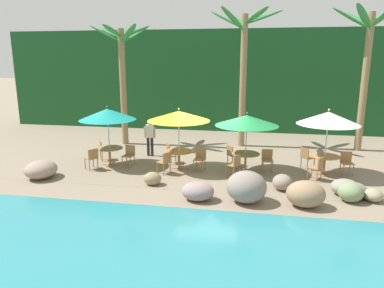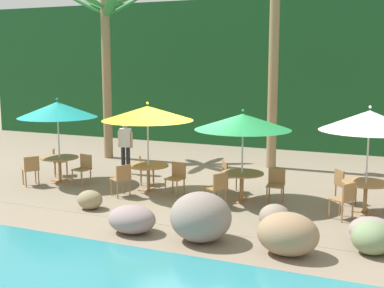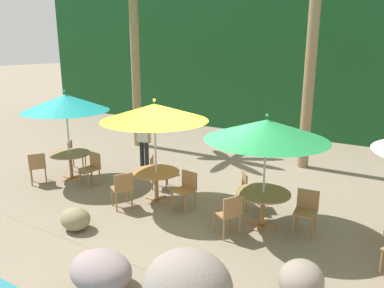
% 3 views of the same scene
% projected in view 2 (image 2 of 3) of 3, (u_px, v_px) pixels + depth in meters
% --- Properties ---
extents(ground_plane, '(120.00, 120.00, 0.00)m').
position_uv_depth(ground_plane, '(192.00, 194.00, 13.71)').
color(ground_plane, gray).
extents(terrace_deck, '(18.00, 5.20, 0.01)m').
position_uv_depth(terrace_deck, '(192.00, 194.00, 13.71)').
color(terrace_deck, gray).
rests_on(terrace_deck, ground).
extents(foliage_backdrop, '(28.00, 2.40, 6.00)m').
position_uv_depth(foliage_backdrop, '(277.00, 73.00, 21.38)').
color(foliage_backdrop, '#194C23').
rests_on(foliage_backdrop, ground).
extents(rock_seawall, '(13.92, 2.88, 0.99)m').
position_uv_depth(rock_seawall, '(160.00, 213.00, 10.85)').
color(rock_seawall, gray).
rests_on(rock_seawall, ground).
extents(umbrella_teal, '(2.29, 2.29, 2.47)m').
position_uv_depth(umbrella_teal, '(57.00, 110.00, 14.80)').
color(umbrella_teal, silver).
rests_on(umbrella_teal, ground).
extents(dining_table_teal, '(1.10, 1.10, 0.74)m').
position_uv_depth(dining_table_teal, '(60.00, 161.00, 15.04)').
color(dining_table_teal, '#A37547').
rests_on(dining_table_teal, ground).
extents(chair_teal_seaward, '(0.47, 0.48, 0.87)m').
position_uv_depth(chair_teal_seaward, '(84.00, 167.00, 14.70)').
color(chair_teal_seaward, '#9E7042').
rests_on(chair_teal_seaward, ground).
extents(chair_teal_inland, '(0.59, 0.59, 0.87)m').
position_uv_depth(chair_teal_inland, '(58.00, 159.00, 15.86)').
color(chair_teal_inland, '#9E7042').
rests_on(chair_teal_inland, ground).
extents(chair_teal_left, '(0.59, 0.59, 0.87)m').
position_uv_depth(chair_teal_left, '(31.00, 168.00, 14.56)').
color(chair_teal_left, '#9E7042').
rests_on(chair_teal_left, ground).
extents(umbrella_yellow, '(2.46, 2.46, 2.46)m').
position_uv_depth(umbrella_yellow, '(148.00, 113.00, 13.66)').
color(umbrella_yellow, silver).
rests_on(umbrella_yellow, ground).
extents(dining_table_yellow, '(1.10, 1.10, 0.74)m').
position_uv_depth(dining_table_yellow, '(148.00, 170.00, 13.91)').
color(dining_table_yellow, '#A37547').
rests_on(dining_table_yellow, ground).
extents(chair_yellow_seaward, '(0.47, 0.48, 0.87)m').
position_uv_depth(chair_yellow_seaward, '(177.00, 176.00, 13.58)').
color(chair_yellow_seaward, '#9E7042').
rests_on(chair_yellow_seaward, ground).
extents(chair_yellow_inland, '(0.58, 0.58, 0.87)m').
position_uv_depth(chair_yellow_inland, '(144.00, 167.00, 14.75)').
color(chair_yellow_inland, '#9E7042').
rests_on(chair_yellow_inland, ground).
extents(chair_yellow_left, '(0.58, 0.58, 0.87)m').
position_uv_depth(chair_yellow_left, '(122.00, 178.00, 13.38)').
color(chair_yellow_left, '#9E7042').
rests_on(chair_yellow_left, ground).
extents(umbrella_green, '(2.42, 2.42, 2.35)m').
position_uv_depth(umbrella_green, '(243.00, 122.00, 12.74)').
color(umbrella_green, silver).
rests_on(umbrella_green, ground).
extents(dining_table_green, '(1.10, 1.10, 0.74)m').
position_uv_depth(dining_table_green, '(242.00, 178.00, 12.97)').
color(dining_table_green, '#A37547').
rests_on(dining_table_green, ground).
extents(chair_green_seaward, '(0.46, 0.47, 0.87)m').
position_uv_depth(chair_green_seaward, '(276.00, 183.00, 12.82)').
color(chair_green_seaward, '#9E7042').
rests_on(chair_green_seaward, ground).
extents(chair_green_inland, '(0.59, 0.59, 0.87)m').
position_uv_depth(chair_green_inland, '(229.00, 174.00, 13.79)').
color(chair_green_inland, '#9E7042').
rests_on(chair_green_inland, ground).
extents(chair_green_left, '(0.58, 0.58, 0.87)m').
position_uv_depth(chair_green_left, '(218.00, 187.00, 12.44)').
color(chair_green_left, '#9E7042').
rests_on(chair_green_left, ground).
extents(umbrella_white, '(2.28, 2.28, 2.53)m').
position_uv_depth(umbrella_white, '(370.00, 121.00, 11.71)').
color(umbrella_white, silver).
rests_on(umbrella_white, ground).
extents(dining_table_white, '(1.10, 1.10, 0.74)m').
position_uv_depth(dining_table_white, '(366.00, 187.00, 11.96)').
color(dining_table_white, '#A37547').
rests_on(dining_table_white, ground).
extents(chair_white_inland, '(0.60, 0.59, 0.87)m').
position_uv_depth(chair_white_inland, '(343.00, 184.00, 12.77)').
color(chair_white_inland, '#9E7042').
rests_on(chair_white_inland, ground).
extents(chair_white_left, '(0.59, 0.58, 0.87)m').
position_uv_depth(chair_white_left, '(345.00, 198.00, 11.43)').
color(chair_white_left, '#9E7042').
rests_on(chair_white_left, ground).
extents(palm_tree_nearest, '(3.00, 3.07, 5.93)m').
position_uv_depth(palm_tree_nearest, '(106.00, 46.00, 18.25)').
color(palm_tree_nearest, olive).
rests_on(palm_tree_nearest, ground).
extents(palm_tree_second, '(3.48, 3.12, 6.61)m').
position_uv_depth(palm_tree_second, '(275.00, 32.00, 16.44)').
color(palm_tree_second, olive).
rests_on(palm_tree_second, ground).
extents(waiter_in_white, '(0.52, 0.29, 1.70)m').
position_uv_depth(waiter_in_white, '(125.00, 143.00, 16.06)').
color(waiter_in_white, '#232328').
rests_on(waiter_in_white, ground).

